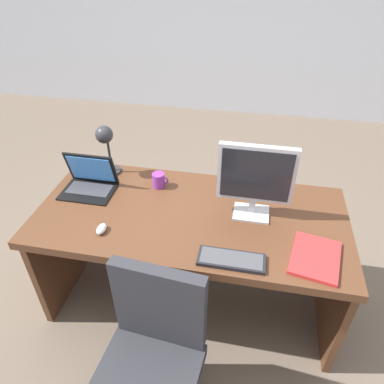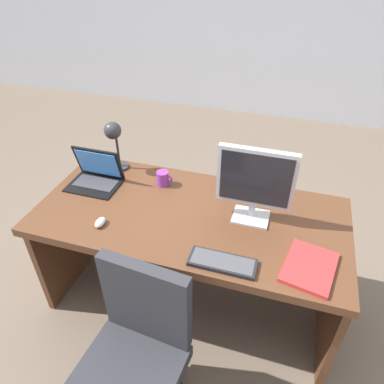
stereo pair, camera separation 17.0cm
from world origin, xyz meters
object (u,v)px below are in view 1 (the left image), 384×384
keyboard (231,260)px  monitor (256,177)px  mouse (102,229)px  laptop (90,178)px  office_chair (151,372)px  desk (192,233)px  desk_lamp (105,141)px  coffee_mug (159,180)px  book (315,257)px

keyboard → monitor: bearing=79.2°
monitor → mouse: bearing=-158.7°
monitor → keyboard: 0.46m
laptop → office_chair: bearing=-54.5°
desk → desk_lamp: size_ratio=5.12×
coffee_mug → monitor: bearing=-15.5°
mouse → coffee_mug: bearing=67.7°
desk → keyboard: keyboard is taller
monitor → keyboard: monitor is taller
keyboard → desk_lamp: bearing=144.3°
keyboard → mouse: 0.71m
book → coffee_mug: size_ratio=3.23×
desk → keyboard: bearing=-53.9°
coffee_mug → office_chair: (0.20, -0.95, -0.44)m
mouse → laptop: bearing=121.0°
keyboard → book: 0.41m
desk → desk_lamp: desk_lamp is taller
monitor → office_chair: bearing=-115.8°
mouse → coffee_mug: coffee_mug is taller
mouse → office_chair: 0.75m
monitor → coffee_mug: (-0.59, 0.16, -0.20)m
desk → monitor: 0.56m
laptop → keyboard: laptop is taller
desk_lamp → coffee_mug: bearing=-12.6°
mouse → desk: bearing=33.2°
book → laptop: bearing=165.0°
office_chair → desk: bearing=86.7°
keyboard → desk_lamp: size_ratio=0.95×
monitor → book: size_ratio=1.31×
laptop → keyboard: 1.03m
monitor → book: monitor is taller
laptop → office_chair: laptop is taller
desk_lamp → coffee_mug: desk_lamp is taller
monitor → laptop: 1.02m
desk → office_chair: (-0.04, -0.78, -0.20)m
monitor → book: bearing=-41.1°
desk_lamp → book: size_ratio=1.03×
laptop → book: size_ratio=0.94×
monitor → coffee_mug: monitor is taller
laptop → keyboard: size_ratio=0.96×
office_chair → coffee_mug: bearing=101.9°
keyboard → desk_lamp: 1.09m
mouse → desk_lamp: bearing=106.9°
book → coffee_mug: coffee_mug is taller
desk → desk_lamp: 0.79m
book → coffee_mug: (-0.91, 0.45, 0.04)m
desk → coffee_mug: (-0.25, 0.18, 0.24)m
desk_lamp → office_chair: 1.34m
monitor → desk_lamp: bearing=165.6°
desk → monitor: bearing=2.9°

